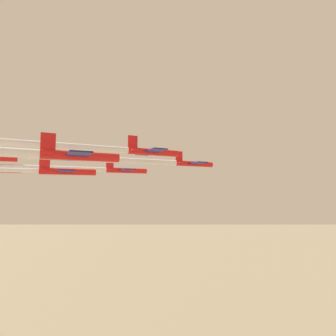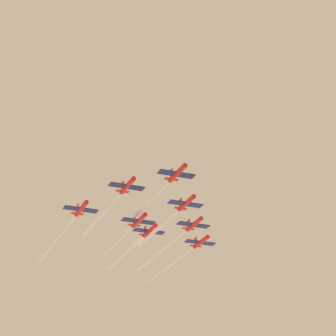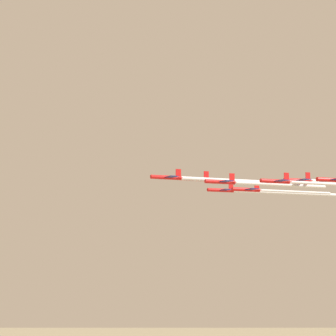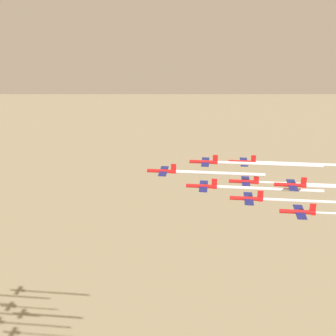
% 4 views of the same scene
% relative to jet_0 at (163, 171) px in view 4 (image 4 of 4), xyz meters
% --- Properties ---
extents(jet_0, '(10.16, 9.97, 3.61)m').
position_rel_jet_0_xyz_m(jet_0, '(0.00, 0.00, 0.00)').
color(jet_0, red).
extents(jet_1, '(10.16, 9.97, 3.61)m').
position_rel_jet_0_xyz_m(jet_1, '(-17.40, -0.80, -1.62)').
color(jet_1, red).
extents(jet_2, '(10.16, 9.97, 3.61)m').
position_rel_jet_0_xyz_m(jet_2, '(-7.76, -15.59, 0.97)').
color(jet_2, red).
extents(jet_3, '(10.16, 9.97, 3.61)m').
position_rel_jet_0_xyz_m(jet_3, '(-34.80, -1.60, -1.61)').
color(jet_3, red).
extents(jet_4, '(10.16, 9.97, 3.61)m').
position_rel_jet_0_xyz_m(jet_4, '(-25.15, -16.39, -2.85)').
color(jet_4, red).
extents(jet_5, '(10.16, 9.97, 3.61)m').
position_rel_jet_0_xyz_m(jet_5, '(-15.51, -31.19, -1.63)').
color(jet_5, red).
extents(jet_6, '(10.16, 9.97, 3.61)m').
position_rel_jet_0_xyz_m(jet_6, '(-52.19, -2.39, -1.35)').
color(jet_6, red).
extents(jet_7, '(10.16, 9.97, 3.61)m').
position_rel_jet_0_xyz_m(jet_7, '(-42.55, -17.19, 0.17)').
color(jet_7, red).
extents(smoke_trail_0, '(27.58, 18.58, 1.26)m').
position_rel_jet_0_xyz_m(smoke_trail_0, '(-17.59, -11.46, -0.05)').
color(smoke_trail_0, white).
extents(smoke_trail_1, '(30.86, 20.68, 1.18)m').
position_rel_jet_0_xyz_m(smoke_trail_1, '(-36.65, -13.34, -1.68)').
color(smoke_trail_1, white).
extents(smoke_trail_2, '(33.38, 22.32, 1.19)m').
position_rel_jet_0_xyz_m(smoke_trail_2, '(-28.26, -28.96, 0.92)').
color(smoke_trail_2, white).
extents(smoke_trail_3, '(38.45, 25.54, 1.01)m').
position_rel_jet_0_xyz_m(smoke_trail_3, '(-57.89, -16.64, -1.66)').
color(smoke_trail_3, white).
extents(smoke_trail_4, '(25.82, 17.22, 0.82)m').
position_rel_jet_0_xyz_m(smoke_trail_4, '(-41.98, -27.36, -2.90)').
color(smoke_trail_4, white).
extents(smoke_trail_5, '(41.15, 27.41, 1.23)m').
position_rel_jet_0_xyz_m(smoke_trail_5, '(-39.89, -47.08, -1.68)').
color(smoke_trail_5, white).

